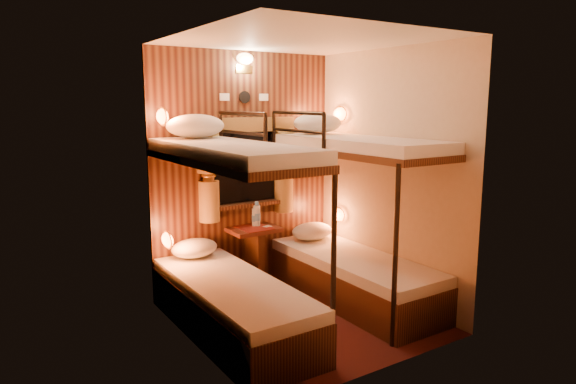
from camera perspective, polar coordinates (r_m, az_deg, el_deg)
floor at (r=4.72m, az=1.51°, el=-13.80°), size 2.10×2.10×0.00m
ceiling at (r=4.35m, az=1.66°, el=16.56°), size 2.10×2.10×0.00m
wall_back at (r=5.26m, az=-4.91°, el=2.27°), size 2.40×0.00×2.40m
wall_front at (r=3.57m, az=11.16°, el=-1.50°), size 2.40×0.00×2.40m
wall_left at (r=3.90m, az=-10.61°, el=-0.53°), size 0.00×2.40×2.40m
wall_right at (r=5.00m, az=11.06°, el=1.72°), size 0.00×2.40×2.40m
back_panel at (r=5.25m, az=-4.83°, el=2.25°), size 2.00×0.03×2.40m
bunk_left at (r=4.26m, az=-6.27°, el=-8.43°), size 0.72×1.90×1.82m
bunk_right at (r=4.95m, az=7.31°, el=-5.85°), size 0.72×1.90×1.82m
window at (r=5.23m, az=-4.67°, el=2.00°), size 1.00×0.12×0.79m
curtains at (r=5.19m, az=-4.51°, el=2.87°), size 1.10×0.22×1.00m
back_fixtures at (r=5.19m, az=-4.82°, el=13.73°), size 0.54×0.09×0.48m
reading_lamps at (r=4.96m, az=-3.01°, el=2.28°), size 2.00×0.20×1.25m
table at (r=5.25m, az=-3.75°, el=-6.49°), size 0.50×0.34×0.66m
bottle_left at (r=5.25m, az=-3.71°, el=-2.81°), size 0.06×0.06×0.22m
bottle_right at (r=5.25m, az=-3.49°, el=-2.62°), size 0.07×0.07×0.26m
sachet_a at (r=5.23m, az=-2.32°, el=-3.84°), size 0.09×0.08×0.01m
sachet_b at (r=5.18m, az=-3.36°, el=-4.00°), size 0.08×0.07×0.00m
pillow_lower_left at (r=4.94m, az=-10.35°, el=-6.15°), size 0.44×0.32×0.17m
pillow_lower_right at (r=5.48m, az=2.68°, el=-4.37°), size 0.46×0.33×0.18m
pillow_upper_left at (r=4.65m, az=-10.25°, el=7.24°), size 0.53×0.38×0.21m
pillow_upper_right at (r=5.25m, az=3.31°, el=7.65°), size 0.53×0.38×0.21m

